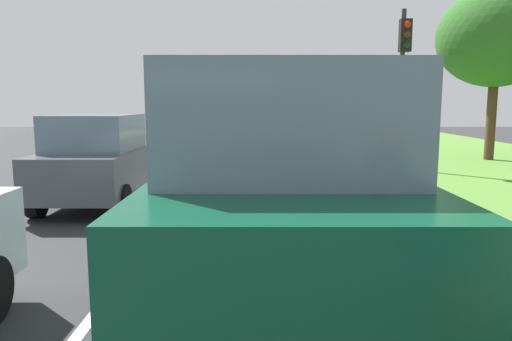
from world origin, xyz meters
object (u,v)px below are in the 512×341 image
Objects in this scene: car_hatchback_far at (98,160)px; traffic_light_near_right at (401,64)px; car_suv_ahead at (278,198)px; tree_roadside_far at (494,37)px.

car_hatchback_far is 0.80× the size of traffic_light_near_right.
tree_roadside_far reaches higher than car_suv_ahead.
traffic_light_near_right is at bearing 67.77° from car_suv_ahead.
traffic_light_near_right reaches higher than car_hatchback_far.
car_suv_ahead is 0.97× the size of traffic_light_near_right.
tree_roadside_far is at bearing 57.40° from car_suv_ahead.
traffic_light_near_right is (3.99, 9.73, 1.94)m from car_suv_ahead.
car_suv_ahead is 1.21× the size of car_hatchback_far.
traffic_light_near_right is (7.31, 4.53, 2.23)m from car_hatchback_far.
car_suv_ahead is at bearing -57.11° from car_hatchback_far.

